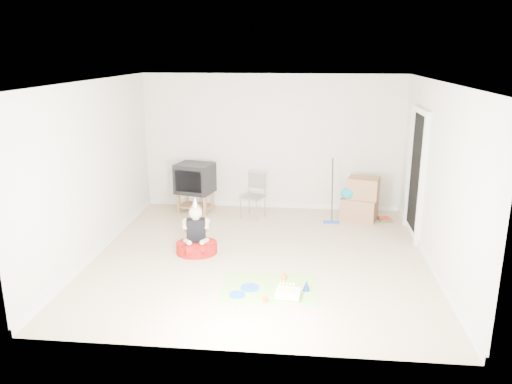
# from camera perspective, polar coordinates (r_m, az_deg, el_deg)

# --- Properties ---
(ground) EXTENTS (5.00, 5.00, 0.00)m
(ground) POSITION_cam_1_polar(r_m,az_deg,el_deg) (7.64, 0.45, -7.35)
(ground) COLOR #CCB392
(ground) RESTS_ON ground
(doorway_recess) EXTENTS (0.02, 0.90, 2.05)m
(doorway_recess) POSITION_cam_1_polar(r_m,az_deg,el_deg) (8.62, 17.89, 1.77)
(doorway_recess) COLOR black
(doorway_recess) RESTS_ON ground
(tv_stand) EXTENTS (0.71, 0.54, 0.39)m
(tv_stand) POSITION_cam_1_polar(r_m,az_deg,el_deg) (9.67, -6.91, -0.93)
(tv_stand) COLOR #916441
(tv_stand) RESTS_ON ground
(crt_tv) EXTENTS (0.77, 0.69, 0.57)m
(crt_tv) POSITION_cam_1_polar(r_m,az_deg,el_deg) (9.55, -7.00, 1.58)
(crt_tv) COLOR black
(crt_tv) RESTS_ON tv_stand
(folding_chair) EXTENTS (0.49, 0.48, 0.83)m
(folding_chair) POSITION_cam_1_polar(r_m,az_deg,el_deg) (9.23, -0.38, -0.52)
(folding_chair) COLOR gray
(folding_chair) RESTS_ON ground
(cardboard_boxes) EXTENTS (0.75, 0.64, 0.80)m
(cardboard_boxes) POSITION_cam_1_polar(r_m,az_deg,el_deg) (9.33, 11.83, -0.85)
(cardboard_boxes) COLOR #9A6E4A
(cardboard_boxes) RESTS_ON ground
(floor_mop) EXTENTS (0.28, 0.38, 1.13)m
(floor_mop) POSITION_cam_1_polar(r_m,az_deg,el_deg) (9.07, 8.65, -1.96)
(floor_mop) COLOR blue
(floor_mop) RESTS_ON ground
(book_pile) EXTENTS (0.24, 0.28, 0.06)m
(book_pile) POSITION_cam_1_polar(r_m,az_deg,el_deg) (9.47, 14.49, -3.03)
(book_pile) COLOR #26743E
(book_pile) RESTS_ON ground
(seated_woman) EXTENTS (0.73, 0.73, 0.91)m
(seated_woman) POSITION_cam_1_polar(r_m,az_deg,el_deg) (7.73, -6.82, -5.58)
(seated_woman) COLOR #9D120E
(seated_woman) RESTS_ON ground
(party_mat) EXTENTS (1.30, 0.97, 0.01)m
(party_mat) POSITION_cam_1_polar(r_m,az_deg,el_deg) (6.68, 1.50, -10.89)
(party_mat) COLOR #FF3592
(party_mat) RESTS_ON ground
(birthday_cake) EXTENTS (0.33, 0.27, 0.15)m
(birthday_cake) POSITION_cam_1_polar(r_m,az_deg,el_deg) (6.45, 3.67, -11.58)
(birthday_cake) COLOR white
(birthday_cake) RESTS_ON party_mat
(blue_plate_near) EXTENTS (0.31, 0.31, 0.01)m
(blue_plate_near) POSITION_cam_1_polar(r_m,az_deg,el_deg) (6.67, -0.69, -10.86)
(blue_plate_near) COLOR blue
(blue_plate_near) RESTS_ON party_mat
(blue_plate_far) EXTENTS (0.27, 0.27, 0.01)m
(blue_plate_far) POSITION_cam_1_polar(r_m,az_deg,el_deg) (6.49, -2.17, -11.66)
(blue_plate_far) COLOR blue
(blue_plate_far) RESTS_ON party_mat
(orange_cup_near) EXTENTS (0.08, 0.08, 0.08)m
(orange_cup_near) POSITION_cam_1_polar(r_m,az_deg,el_deg) (6.89, 3.21, -9.65)
(orange_cup_near) COLOR orange
(orange_cup_near) RESTS_ON party_mat
(orange_cup_far) EXTENTS (0.07, 0.07, 0.08)m
(orange_cup_far) POSITION_cam_1_polar(r_m,az_deg,el_deg) (6.31, 1.06, -12.17)
(orange_cup_far) COLOR orange
(orange_cup_far) RESTS_ON party_mat
(blue_party_hat) EXTENTS (0.11, 0.11, 0.14)m
(blue_party_hat) POSITION_cam_1_polar(r_m,az_deg,el_deg) (6.61, 5.77, -10.55)
(blue_party_hat) COLOR #163A9F
(blue_party_hat) RESTS_ON party_mat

